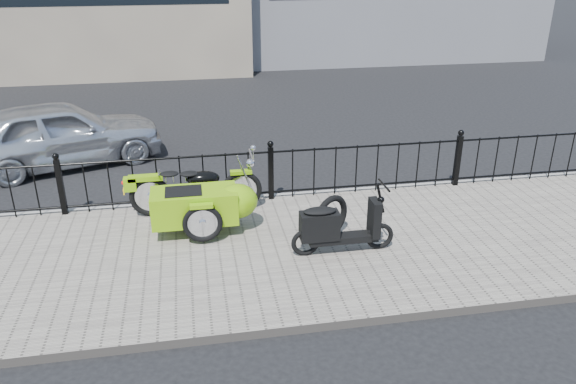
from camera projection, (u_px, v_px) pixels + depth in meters
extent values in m
plane|color=black|center=(284.00, 238.00, 8.88)|extent=(120.00, 120.00, 0.00)
cube|color=slate|center=(289.00, 250.00, 8.40)|extent=(30.00, 3.80, 0.12)
cube|color=gray|center=(270.00, 198.00, 10.15)|extent=(30.00, 0.10, 0.12)
cylinder|color=black|center=(270.00, 152.00, 9.65)|extent=(14.00, 0.04, 0.04)
cylinder|color=black|center=(271.00, 192.00, 9.95)|extent=(14.00, 0.04, 0.04)
cube|color=black|center=(61.00, 187.00, 9.23)|extent=(0.09, 0.09, 0.96)
sphere|color=black|center=(55.00, 156.00, 9.02)|extent=(0.11, 0.11, 0.11)
cube|color=black|center=(271.00, 173.00, 9.81)|extent=(0.09, 0.09, 0.96)
sphere|color=black|center=(270.00, 144.00, 9.59)|extent=(0.11, 0.11, 0.11)
cube|color=black|center=(457.00, 161.00, 10.38)|extent=(0.09, 0.09, 0.96)
sphere|color=black|center=(461.00, 133.00, 10.17)|extent=(0.11, 0.11, 0.11)
torus|color=black|center=(242.00, 190.00, 9.46)|extent=(0.69, 0.09, 0.69)
torus|color=black|center=(151.00, 197.00, 9.21)|extent=(0.69, 0.09, 0.69)
torus|color=black|center=(203.00, 224.00, 8.31)|extent=(0.60, 0.08, 0.60)
cube|color=gray|center=(197.00, 192.00, 9.32)|extent=(0.34, 0.22, 0.24)
cylinder|color=black|center=(197.00, 196.00, 9.35)|extent=(1.40, 0.04, 0.04)
ellipsoid|color=black|center=(203.00, 179.00, 9.25)|extent=(0.54, 0.29, 0.26)
cylinder|color=silver|center=(251.00, 155.00, 9.24)|extent=(0.03, 0.56, 0.03)
cylinder|color=silver|center=(245.00, 173.00, 9.34)|extent=(0.25, 0.04, 0.59)
sphere|color=silver|center=(250.00, 163.00, 9.29)|extent=(0.15, 0.15, 0.15)
cube|color=#7AB90C|center=(241.00, 172.00, 9.32)|extent=(0.36, 0.12, 0.06)
cube|color=#7AB90C|center=(145.00, 178.00, 9.07)|extent=(0.55, 0.16, 0.08)
ellipsoid|color=black|center=(189.00, 174.00, 9.17)|extent=(0.31, 0.22, 0.08)
ellipsoid|color=black|center=(169.00, 174.00, 9.11)|extent=(0.31, 0.22, 0.08)
sphere|color=red|center=(124.00, 183.00, 9.03)|extent=(0.07, 0.07, 0.07)
cube|color=yellow|center=(124.00, 191.00, 9.19)|extent=(0.02, 0.14, 0.10)
cube|color=#7AB90C|center=(194.00, 206.00, 8.60)|extent=(1.30, 0.62, 0.50)
ellipsoid|color=#7AB90C|center=(237.00, 201.00, 8.69)|extent=(0.65, 0.60, 0.54)
cube|color=black|center=(183.00, 193.00, 8.48)|extent=(0.55, 0.43, 0.06)
cube|color=#7AB90C|center=(201.00, 206.00, 8.20)|extent=(0.34, 0.11, 0.06)
torus|color=black|center=(380.00, 236.00, 8.25)|extent=(0.42, 0.07, 0.42)
torus|color=black|center=(305.00, 242.00, 8.07)|extent=(0.42, 0.07, 0.42)
cube|color=black|center=(343.00, 238.00, 8.15)|extent=(1.02, 0.22, 0.10)
cube|color=black|center=(319.00, 226.00, 8.00)|extent=(0.56, 0.26, 0.41)
ellipsoid|color=black|center=(320.00, 211.00, 7.91)|extent=(0.48, 0.24, 0.09)
cube|color=black|center=(374.00, 218.00, 8.12)|extent=(0.12, 0.31, 0.56)
cylinder|color=black|center=(380.00, 199.00, 8.00)|extent=(0.16, 0.04, 0.45)
cylinder|color=black|center=(384.00, 185.00, 7.93)|extent=(0.03, 0.45, 0.03)
torus|color=black|center=(331.00, 217.00, 8.54)|extent=(0.63, 0.46, 0.69)
imported|color=silver|center=(60.00, 134.00, 11.59)|extent=(4.36, 2.86, 1.38)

